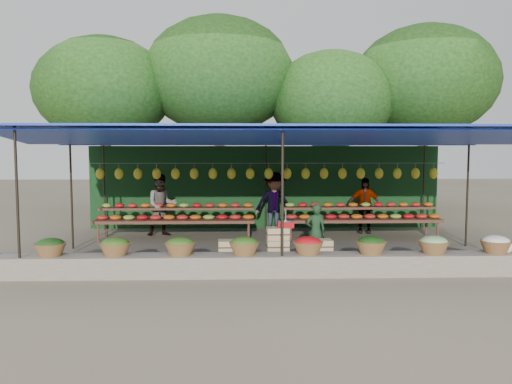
{
  "coord_description": "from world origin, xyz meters",
  "views": [
    {
      "loc": [
        -0.79,
        -11.99,
        2.34
      ],
      "look_at": [
        -0.38,
        0.2,
        1.34
      ],
      "focal_mm": 35.0,
      "sensor_mm": 36.0,
      "label": 1
    }
  ],
  "objects_px": {
    "weighing_scale": "(286,223)",
    "crate_counter": "(276,249)",
    "vendor_seated": "(316,232)",
    "blue_crate_front": "(76,264)",
    "blue_crate_back": "(7,261)"
  },
  "relations": [
    {
      "from": "weighing_scale",
      "to": "blue_crate_front",
      "type": "relative_size",
      "value": 0.76
    },
    {
      "from": "crate_counter",
      "to": "weighing_scale",
      "type": "xyz_separation_m",
      "value": [
        0.19,
        0.0,
        0.55
      ]
    },
    {
      "from": "weighing_scale",
      "to": "blue_crate_front",
      "type": "distance_m",
      "value": 4.23
    },
    {
      "from": "weighing_scale",
      "to": "blue_crate_front",
      "type": "height_order",
      "value": "weighing_scale"
    },
    {
      "from": "blue_crate_back",
      "to": "weighing_scale",
      "type": "bearing_deg",
      "value": 1.17
    },
    {
      "from": "crate_counter",
      "to": "vendor_seated",
      "type": "relative_size",
      "value": 1.96
    },
    {
      "from": "weighing_scale",
      "to": "crate_counter",
      "type": "bearing_deg",
      "value": -180.0
    },
    {
      "from": "weighing_scale",
      "to": "blue_crate_back",
      "type": "xyz_separation_m",
      "value": [
        -5.62,
        -0.16,
        -0.72
      ]
    },
    {
      "from": "crate_counter",
      "to": "blue_crate_back",
      "type": "distance_m",
      "value": 5.43
    },
    {
      "from": "blue_crate_front",
      "to": "blue_crate_back",
      "type": "relative_size",
      "value": 1.05
    },
    {
      "from": "blue_crate_back",
      "to": "crate_counter",
      "type": "bearing_deg",
      "value": 1.22
    },
    {
      "from": "vendor_seated",
      "to": "blue_crate_front",
      "type": "bearing_deg",
      "value": 7.91
    },
    {
      "from": "weighing_scale",
      "to": "vendor_seated",
      "type": "bearing_deg",
      "value": 33.99
    },
    {
      "from": "weighing_scale",
      "to": "blue_crate_back",
      "type": "distance_m",
      "value": 5.67
    },
    {
      "from": "weighing_scale",
      "to": "blue_crate_back",
      "type": "relative_size",
      "value": 0.8
    }
  ]
}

